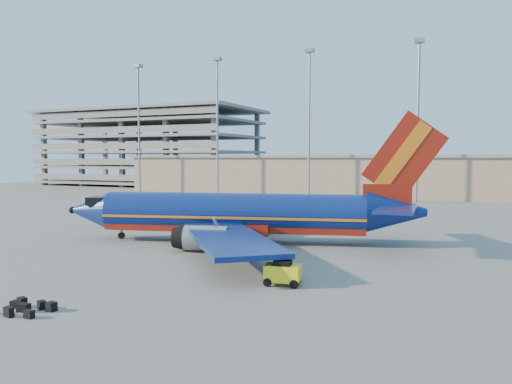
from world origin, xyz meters
TOP-DOWN VIEW (x-y plane):
  - ground at (0.00, 0.00)m, footprint 220.00×220.00m
  - terminal_building at (10.00, 58.00)m, footprint 122.00×16.00m
  - parking_garage at (-62.00, 74.05)m, footprint 62.00×32.00m
  - light_mast_row at (5.00, 46.00)m, footprint 101.60×1.60m
  - aircraft_main at (4.66, -4.31)m, footprint 35.12×33.34m
  - baggage_tug at (13.82, -17.67)m, footprint 2.39×1.66m
  - luggage_pile at (3.36, -28.11)m, footprint 3.10×2.31m

SIDE VIEW (x-z plane):
  - ground at x=0.00m, z-range 0.00..0.00m
  - luggage_pile at x=3.36m, z-range -0.03..0.49m
  - baggage_tug at x=13.82m, z-range 0.03..1.62m
  - aircraft_main at x=4.66m, z-range -3.48..8.66m
  - terminal_building at x=10.00m, z-range 0.07..8.57m
  - parking_garage at x=-62.00m, z-range 1.03..22.43m
  - light_mast_row at x=5.00m, z-range 3.23..31.88m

